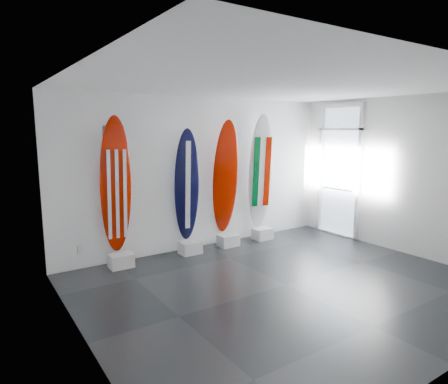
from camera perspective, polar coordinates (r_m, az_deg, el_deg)
floor at (r=6.26m, az=9.09°, el=-13.27°), size 6.00×6.00×0.00m
ceiling at (r=5.82m, az=9.86°, el=15.19°), size 6.00×6.00×0.00m
wall_back at (r=7.85m, az=-3.14°, el=2.75°), size 6.00×0.00×6.00m
wall_left at (r=4.41m, az=-20.36°, el=-2.89°), size 0.00×5.00×5.00m
wall_right at (r=8.19m, az=24.96°, el=2.18°), size 0.00×5.00×5.00m
display_block_usa at (r=7.10m, az=-14.82°, el=-9.67°), size 0.40×0.30×0.24m
surfboard_usa at (r=6.89m, az=-15.54°, el=0.89°), size 0.56×0.32×2.37m
display_block_navy at (r=7.62m, az=-4.95°, el=-8.08°), size 0.40×0.30×0.24m
surfboard_navy at (r=7.44m, az=-5.45°, el=0.95°), size 0.52×0.32×2.16m
display_block_swiss at (r=8.07m, az=0.61°, el=-7.07°), size 0.40×0.30×0.24m
surfboard_swiss at (r=7.89m, az=0.21°, el=2.08°), size 0.62×0.55×2.34m
display_block_italy at (r=8.59m, az=5.65°, el=-6.09°), size 0.40×0.30×0.24m
surfboard_italy at (r=8.42m, az=5.36°, el=2.92°), size 0.61×0.40×2.46m
wall_outlet at (r=7.15m, az=-20.27°, el=-7.87°), size 0.09×0.02×0.13m
glass_door at (r=9.07m, az=16.46°, el=2.78°), size 0.12×1.16×2.85m
balcony at (r=10.25m, az=21.00°, el=-1.98°), size 2.80×2.20×1.20m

